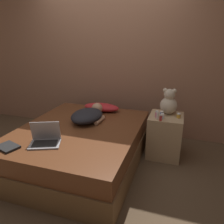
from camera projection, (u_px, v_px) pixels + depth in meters
The scene contains 15 objects.
ground_plane at pixel (81, 161), 3.04m from camera, with size 12.00×12.00×0.00m, color brown.
wall_back at pixel (110, 58), 3.72m from camera, with size 8.00×0.06×2.60m.
bed at pixel (80, 145), 2.96m from camera, with size 1.55×1.92×0.51m.
nightstand at pixel (165, 135), 3.13m from camera, with size 0.46×0.50×0.60m.
pillow at pixel (101, 107), 3.50m from camera, with size 0.58×0.27×0.12m.
person_lying at pixel (88, 115), 3.10m from camera, with size 0.44×0.71×0.17m.
laptop at pixel (45, 139), 2.44m from camera, with size 0.39×0.35×0.24m.
teddy_bear at pixel (169, 103), 3.06m from camera, with size 0.24×0.24×0.37m.
bottle_clear at pixel (162, 116), 2.91m from camera, with size 0.05×0.05×0.07m.
bottle_white at pixel (158, 116), 2.90m from camera, with size 0.03×0.03×0.10m.
bottle_pink at pixel (157, 114), 2.95m from camera, with size 0.04×0.04×0.10m.
bottle_amber at pixel (179, 116), 2.94m from camera, with size 0.05×0.05×0.06m.
bottle_red at pixel (161, 118), 2.84m from camera, with size 0.03×0.03×0.09m.
bottle_blue at pixel (162, 114), 2.99m from camera, with size 0.05×0.05×0.08m.
book at pixel (8, 147), 2.35m from camera, with size 0.28×0.23×0.02m.
Camera 1 is at (1.24, -2.38, 1.65)m, focal length 35.00 mm.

